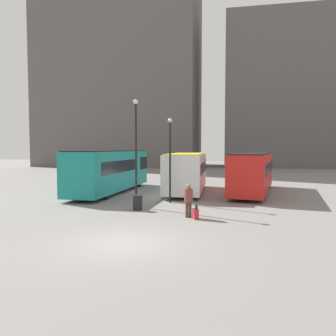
{
  "coord_description": "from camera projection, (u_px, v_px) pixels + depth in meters",
  "views": [
    {
      "loc": [
        3.82,
        -11.33,
        3.47
      ],
      "look_at": [
        -0.37,
        10.39,
        2.14
      ],
      "focal_mm": 35.0,
      "sensor_mm": 36.0,
      "label": 1
    }
  ],
  "objects": [
    {
      "name": "bus_2",
      "position": [
        253.0,
        171.0,
        25.45
      ],
      "size": [
        4.09,
        10.91,
        3.11
      ],
      "rotation": [
        0.0,
        0.0,
        1.41
      ],
      "color": "red",
      "rests_on": "ground_plane"
    },
    {
      "name": "ground_plane",
      "position": [
        124.0,
        243.0,
        12.03
      ],
      "size": [
        160.0,
        160.0,
        0.0
      ],
      "primitive_type": "plane",
      "color": "slate"
    },
    {
      "name": "lamp_post_1",
      "position": [
        136.0,
        145.0,
        19.2
      ],
      "size": [
        0.28,
        0.28,
        6.32
      ],
      "color": "black",
      "rests_on": "ground_plane"
    },
    {
      "name": "bus_0",
      "position": [
        112.0,
        169.0,
        25.99
      ],
      "size": [
        2.83,
        11.68,
        3.32
      ],
      "rotation": [
        0.0,
        0.0,
        1.55
      ],
      "color": "#19847F",
      "rests_on": "ground_plane"
    },
    {
      "name": "suitcase",
      "position": [
        196.0,
        214.0,
        16.09
      ],
      "size": [
        0.36,
        0.47,
        0.72
      ],
      "rotation": [
        0.0,
        0.0,
        1.94
      ],
      "color": "#B7232D",
      "rests_on": "ground_plane"
    },
    {
      "name": "bus_1",
      "position": [
        187.0,
        171.0,
        25.88
      ],
      "size": [
        2.9,
        9.1,
        3.08
      ],
      "rotation": [
        0.0,
        0.0,
        1.6
      ],
      "color": "silver",
      "rests_on": "ground_plane"
    },
    {
      "name": "building_block_right",
      "position": [
        291.0,
        92.0,
        60.31
      ],
      "size": [
        23.83,
        11.04,
        27.66
      ],
      "color": "#5B5656",
      "rests_on": "ground_plane"
    },
    {
      "name": "building_block_left",
      "position": [
        122.0,
        63.0,
        66.06
      ],
      "size": [
        30.7,
        17.29,
        41.48
      ],
      "color": "#5B5656",
      "rests_on": "ground_plane"
    },
    {
      "name": "traveler",
      "position": [
        189.0,
        197.0,
        16.44
      ],
      "size": [
        0.56,
        0.56,
        1.69
      ],
      "rotation": [
        0.0,
        0.0,
        1.94
      ],
      "color": "#4C3828",
      "rests_on": "ground_plane"
    },
    {
      "name": "lamp_post_0",
      "position": [
        170.0,
        153.0,
        20.77
      ],
      "size": [
        0.28,
        0.28,
        5.37
      ],
      "color": "black",
      "rests_on": "ground_plane"
    },
    {
      "name": "trash_bin",
      "position": [
        138.0,
        203.0,
        18.39
      ],
      "size": [
        0.52,
        0.52,
        0.85
      ],
      "color": "black",
      "rests_on": "ground_plane"
    }
  ]
}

